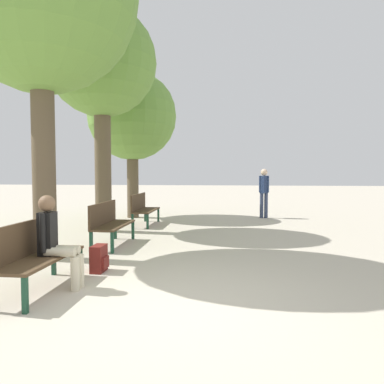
% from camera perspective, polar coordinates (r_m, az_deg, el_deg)
% --- Properties ---
extents(ground_plane, '(80.00, 80.00, 0.00)m').
position_cam_1_polar(ground_plane, '(4.84, -3.56, -16.99)').
color(ground_plane, beige).
extents(bench_row_0, '(0.53, 1.70, 0.97)m').
position_cam_1_polar(bench_row_0, '(5.70, -22.98, -8.35)').
color(bench_row_0, '#4C3823').
rests_on(bench_row_0, ground_plane).
extents(bench_row_1, '(0.53, 1.70, 0.97)m').
position_cam_1_polar(bench_row_1, '(8.63, -12.52, -4.32)').
color(bench_row_1, '#4C3823').
rests_on(bench_row_1, ground_plane).
extents(bench_row_2, '(0.53, 1.70, 0.97)m').
position_cam_1_polar(bench_row_2, '(11.72, -7.50, -2.31)').
color(bench_row_2, '#4C3823').
rests_on(bench_row_2, ground_plane).
extents(tree_row_1, '(2.99, 2.99, 6.15)m').
position_cam_1_polar(tree_row_1, '(11.04, -13.60, 18.39)').
color(tree_row_1, brown).
rests_on(tree_row_1, ground_plane).
extents(tree_row_2, '(3.16, 3.16, 5.24)m').
position_cam_1_polar(tree_row_2, '(13.79, -9.10, 11.28)').
color(tree_row_2, brown).
rests_on(tree_row_2, ground_plane).
extents(person_seated, '(0.61, 0.35, 1.33)m').
position_cam_1_polar(person_seated, '(5.67, -20.05, -6.74)').
color(person_seated, beige).
rests_on(person_seated, ground_plane).
extents(backpack, '(0.23, 0.36, 0.44)m').
position_cam_1_polar(backpack, '(6.50, -13.97, -9.83)').
color(backpack, maroon).
rests_on(backpack, ground_plane).
extents(pedestrian_near, '(0.36, 0.31, 1.76)m').
position_cam_1_polar(pedestrian_near, '(13.59, 10.91, 0.32)').
color(pedestrian_near, '#384260').
rests_on(pedestrian_near, ground_plane).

